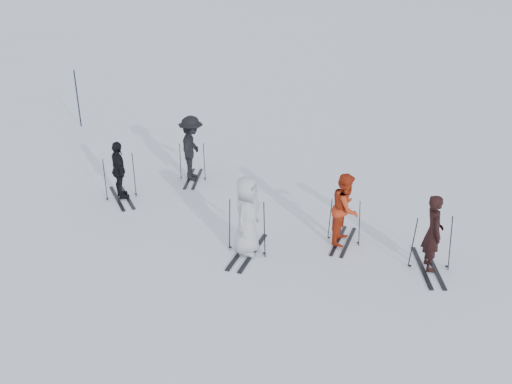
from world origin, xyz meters
TOP-DOWN VIEW (x-y plane):
  - ground at (0.00, 0.00)m, footprint 120.00×120.00m
  - skier_near_dark at (3.15, -1.77)m, footprint 0.58×0.72m
  - skier_red at (1.82, -0.19)m, footprint 1.02×1.06m
  - skier_grey at (-0.50, -0.05)m, footprint 0.99×1.07m
  - skier_uphill_left at (-3.11, 3.71)m, footprint 0.53×0.99m
  - skier_uphill_far at (-0.98, 4.50)m, footprint 1.09×1.40m
  - skis_near_dark at (3.15, -1.77)m, footprint 1.99×1.43m
  - skis_red at (1.82, -0.19)m, footprint 1.75×1.59m
  - skis_grey at (-0.50, -0.05)m, footprint 2.10×1.87m
  - skis_uphill_left at (-3.11, 3.71)m, footprint 1.89×1.20m
  - skis_uphill_far at (-0.98, 4.50)m, footprint 1.78×1.34m
  - piste_marker at (-4.21, 10.68)m, footprint 0.06×0.06m

SIDE VIEW (x-z plane):
  - ground at x=0.00m, z-range 0.00..0.00m
  - skis_red at x=1.82m, z-range 0.00..1.14m
  - skis_uphill_far at x=-0.98m, z-range 0.00..1.16m
  - skis_uphill_left at x=-3.11m, z-range 0.00..1.29m
  - skis_near_dark at x=3.15m, z-range 0.00..1.30m
  - skis_grey at x=-0.50m, z-range 0.00..1.36m
  - skier_uphill_left at x=-3.11m, z-range 0.00..1.61m
  - skier_red at x=1.82m, z-range 0.00..1.72m
  - skier_near_dark at x=3.15m, z-range 0.00..1.72m
  - skier_grey at x=-0.50m, z-range 0.00..1.84m
  - skier_uphill_far at x=-0.98m, z-range 0.00..1.91m
  - piste_marker at x=-4.21m, z-range 0.00..2.13m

